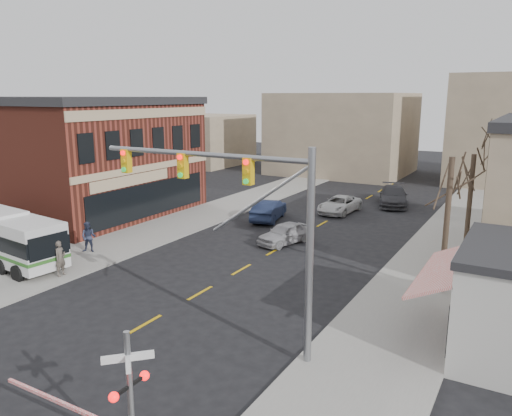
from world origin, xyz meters
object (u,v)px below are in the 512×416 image
Objects in this scene: car_a at (285,233)px; car_c at (339,205)px; car_d at (393,196)px; pedestrian_near at (60,258)px; rr_crossing_east at (119,400)px; car_b at (269,210)px; traffic_signal_mast at (245,205)px; pedestrian_far at (89,237)px.

car_a reaches higher than car_c.
pedestrian_near is (-10.81, -27.40, 0.25)m from car_d.
rr_crossing_east reaches higher than car_b.
car_d reaches higher than car_b.
traffic_signal_mast is 1.88× the size of car_b.
car_a is 0.71× the size of car_d.
pedestrian_near is at bearing 173.05° from traffic_signal_mast.
rr_crossing_east is 1.11× the size of car_b.
car_a is 15.91m from car_d.
rr_crossing_east is 21.34m from car_a.
pedestrian_far is (-1.98, 3.74, -0.02)m from pedestrian_near.
traffic_signal_mast reaches higher than pedestrian_far.
car_a is 10.40m from car_c.
pedestrian_far reaches higher than car_a.
car_d reaches higher than car_c.
car_b is 1.01× the size of car_c.
pedestrian_near reaches higher than pedestrian_far.
pedestrian_near is 4.23m from pedestrian_far.
car_c is at bearing 101.82° from traffic_signal_mast.
pedestrian_far is at bearing -124.11° from car_a.
car_d is (3.14, 15.60, 0.15)m from car_a.
car_c is at bearing 106.15° from car_a.
rr_crossing_east is 15.81m from pedestrian_near.
traffic_signal_mast is 15.08m from car_a.
car_d is at bearing -137.95° from car_b.
car_d is at bearing -31.79° from pedestrian_near.
traffic_signal_mast is 29.39m from car_d.
pedestrian_far is (-14.59, 5.28, -4.63)m from traffic_signal_mast.
car_a is (-4.94, 13.33, -5.00)m from traffic_signal_mast.
car_a is 2.12× the size of pedestrian_near.
traffic_signal_mast is at bearing -53.65° from car_a.
car_c is at bearing -29.25° from pedestrian_near.
car_d is at bearing 93.63° from rr_crossing_east.
traffic_signal_mast is at bearing 93.94° from rr_crossing_east.
car_b is 17.38m from pedestrian_near.
car_a is 14.07m from pedestrian_near.
traffic_signal_mast is 4.83× the size of pedestrian_near.
rr_crossing_east is at bearing -134.12° from pedestrian_near.
rr_crossing_east is 31.50m from car_c.
traffic_signal_mast is 1.70× the size of rr_crossing_east.
rr_crossing_east reaches higher than car_a.
pedestrian_near is (-13.11, 8.80, -0.86)m from rr_crossing_east.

